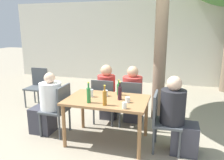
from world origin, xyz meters
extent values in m
plane|color=gray|center=(0.00, 0.00, 0.00)|extent=(30.00, 30.00, 0.00)
cube|color=silver|center=(0.00, 4.36, 1.40)|extent=(10.00, 0.08, 2.80)
cylinder|color=#7A6651|center=(0.73, 1.26, 1.37)|extent=(0.25, 0.25, 2.74)
cube|color=#996B42|center=(0.00, 0.00, 0.74)|extent=(1.34, 0.86, 0.04)
cylinder|color=#996B42|center=(-0.61, -0.37, 0.36)|extent=(0.06, 0.06, 0.72)
cylinder|color=#996B42|center=(0.61, -0.37, 0.36)|extent=(0.06, 0.06, 0.72)
cylinder|color=#996B42|center=(-0.61, 0.37, 0.36)|extent=(0.06, 0.06, 0.72)
cylinder|color=#996B42|center=(0.61, 0.37, 0.36)|extent=(0.06, 0.06, 0.72)
cube|color=#474C51|center=(-0.99, 0.00, 0.46)|extent=(0.44, 0.44, 0.04)
cube|color=#474C51|center=(-0.79, 0.00, 0.70)|extent=(0.04, 0.44, 0.45)
cylinder|color=#474C51|center=(-1.18, 0.19, 0.22)|extent=(0.04, 0.04, 0.44)
cylinder|color=#474C51|center=(-1.18, -0.19, 0.22)|extent=(0.04, 0.04, 0.44)
cylinder|color=#474C51|center=(-0.80, 0.19, 0.22)|extent=(0.04, 0.04, 0.44)
cylinder|color=#474C51|center=(-0.80, -0.19, 0.22)|extent=(0.04, 0.04, 0.44)
cube|color=#474C51|center=(0.99, 0.00, 0.46)|extent=(0.44, 0.44, 0.04)
cube|color=#474C51|center=(0.79, 0.00, 0.70)|extent=(0.04, 0.44, 0.45)
cylinder|color=#474C51|center=(1.18, -0.19, 0.22)|extent=(0.04, 0.04, 0.44)
cylinder|color=#474C51|center=(1.18, 0.19, 0.22)|extent=(0.04, 0.04, 0.44)
cylinder|color=#474C51|center=(0.80, -0.19, 0.22)|extent=(0.04, 0.04, 0.44)
cylinder|color=#474C51|center=(0.80, 0.19, 0.22)|extent=(0.04, 0.04, 0.44)
cube|color=#474C51|center=(-0.27, 0.75, 0.46)|extent=(0.44, 0.44, 0.04)
cube|color=#474C51|center=(-0.27, 0.55, 0.70)|extent=(0.44, 0.04, 0.45)
cylinder|color=#474C51|center=(-0.08, 0.94, 0.22)|extent=(0.04, 0.04, 0.44)
cylinder|color=#474C51|center=(-0.46, 0.94, 0.22)|extent=(0.04, 0.04, 0.44)
cylinder|color=#474C51|center=(-0.08, 0.56, 0.22)|extent=(0.04, 0.04, 0.44)
cylinder|color=#474C51|center=(-0.46, 0.56, 0.22)|extent=(0.04, 0.04, 0.44)
cube|color=#474C51|center=(0.27, 0.75, 0.46)|extent=(0.44, 0.44, 0.04)
cube|color=#474C51|center=(0.27, 0.55, 0.70)|extent=(0.44, 0.04, 0.45)
cylinder|color=#474C51|center=(0.46, 0.94, 0.22)|extent=(0.04, 0.04, 0.44)
cylinder|color=#474C51|center=(0.08, 0.94, 0.22)|extent=(0.04, 0.04, 0.44)
cylinder|color=#474C51|center=(0.46, 0.56, 0.22)|extent=(0.04, 0.04, 0.44)
cylinder|color=#474C51|center=(0.08, 0.56, 0.22)|extent=(0.04, 0.04, 0.44)
cube|color=#474C51|center=(-2.21, 1.18, 0.46)|extent=(0.44, 0.44, 0.04)
cube|color=#474C51|center=(-2.21, 1.38, 0.70)|extent=(0.44, 0.04, 0.45)
cylinder|color=#474C51|center=(-2.40, 0.99, 0.22)|extent=(0.04, 0.04, 0.44)
cylinder|color=#474C51|center=(-2.02, 0.99, 0.22)|extent=(0.04, 0.04, 0.44)
cylinder|color=#474C51|center=(-2.40, 1.37, 0.22)|extent=(0.04, 0.04, 0.44)
cylinder|color=#474C51|center=(-2.02, 1.37, 0.22)|extent=(0.04, 0.04, 0.44)
cube|color=#383842|center=(-1.25, 0.00, 0.24)|extent=(0.40, 0.35, 0.47)
cylinder|color=white|center=(-1.05, 0.00, 0.72)|extent=(0.38, 0.38, 0.48)
sphere|color=beige|center=(-1.05, 0.00, 1.05)|extent=(0.19, 0.19, 0.19)
cube|color=#383842|center=(1.25, 0.00, 0.24)|extent=(0.40, 0.34, 0.47)
cylinder|color=#232328|center=(1.05, 0.00, 0.74)|extent=(0.38, 0.38, 0.52)
sphere|color=beige|center=(1.05, 0.00, 1.10)|extent=(0.22, 0.22, 0.22)
cube|color=#383842|center=(-0.27, 1.01, 0.24)|extent=(0.32, 0.40, 0.47)
cylinder|color=#C63833|center=(-0.27, 0.81, 0.72)|extent=(0.36, 0.36, 0.49)
sphere|color=tan|center=(-0.27, 0.81, 1.07)|extent=(0.23, 0.23, 0.23)
cube|color=#383842|center=(0.27, 1.01, 0.24)|extent=(0.35, 0.40, 0.47)
cylinder|color=#C63833|center=(0.27, 0.81, 0.73)|extent=(0.38, 0.38, 0.50)
sphere|color=tan|center=(0.27, 0.81, 1.07)|extent=(0.22, 0.22, 0.22)
cylinder|color=#331923|center=(0.21, 0.02, 0.87)|extent=(0.07, 0.07, 0.21)
cylinder|color=#331923|center=(0.21, 0.02, 1.01)|extent=(0.03, 0.03, 0.07)
cylinder|color=gold|center=(0.21, 0.02, 1.06)|extent=(0.03, 0.03, 0.01)
cylinder|color=#287A38|center=(0.13, 0.27, 0.86)|extent=(0.06, 0.06, 0.19)
cylinder|color=#287A38|center=(0.13, 0.27, 0.99)|extent=(0.03, 0.03, 0.07)
cylinder|color=gold|center=(0.13, 0.27, 1.03)|extent=(0.03, 0.03, 0.01)
cylinder|color=#287A38|center=(-0.21, -0.26, 0.88)|extent=(0.06, 0.06, 0.24)
cylinder|color=#287A38|center=(-0.21, -0.26, 1.04)|extent=(0.02, 0.02, 0.08)
cylinder|color=gold|center=(-0.21, -0.26, 1.09)|extent=(0.03, 0.03, 0.01)
cylinder|color=#9E661E|center=(0.06, -0.29, 0.87)|extent=(0.06, 0.06, 0.22)
cylinder|color=#9E661E|center=(0.06, -0.29, 1.02)|extent=(0.03, 0.03, 0.08)
cylinder|color=gold|center=(0.06, -0.29, 1.07)|extent=(0.03, 0.03, 0.01)
cylinder|color=silver|center=(-0.07, 0.14, 0.81)|extent=(0.08, 0.08, 0.10)
cylinder|color=silver|center=(-0.28, 0.04, 0.82)|extent=(0.07, 0.07, 0.13)
cylinder|color=white|center=(0.36, -0.08, 0.81)|extent=(0.07, 0.07, 0.09)
cylinder|color=silver|center=(0.38, -0.35, 0.81)|extent=(0.07, 0.07, 0.09)
camera|label=1|loc=(1.04, -3.25, 1.90)|focal=35.00mm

